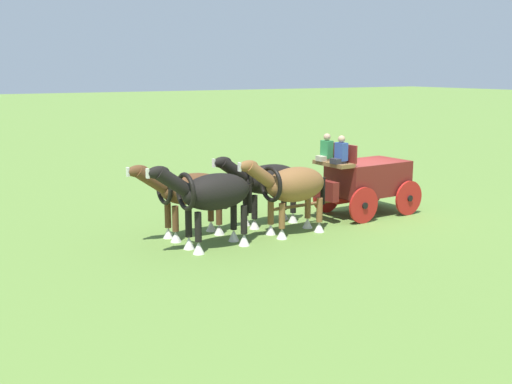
{
  "coord_description": "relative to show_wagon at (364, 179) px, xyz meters",
  "views": [
    {
      "loc": [
        13.06,
        14.99,
        4.66
      ],
      "look_at": [
        4.34,
        0.19,
        1.2
      ],
      "focal_mm": 42.98,
      "sensor_mm": 36.0,
      "label": 1
    }
  ],
  "objects": [
    {
      "name": "ground_plane",
      "position": [
        -0.16,
        -0.01,
        -1.18
      ],
      "size": [
        220.0,
        220.0,
        0.0
      ],
      "primitive_type": "plane",
      "color": "olive"
    },
    {
      "name": "show_wagon",
      "position": [
        0.0,
        0.0,
        0.0
      ],
      "size": [
        5.42,
        2.03,
        2.69
      ],
      "color": "maroon",
      "rests_on": "ground"
    },
    {
      "name": "draft_horse_rear_near",
      "position": [
        3.36,
        0.82,
        0.2
      ],
      "size": [
        2.98,
        1.1,
        2.26
      ],
      "color": "brown",
      "rests_on": "ground"
    },
    {
      "name": "draft_horse_rear_off",
      "position": [
        3.44,
        -0.48,
        0.16
      ],
      "size": [
        3.1,
        1.0,
        2.2
      ],
      "color": "black",
      "rests_on": "ground"
    },
    {
      "name": "draft_horse_lead_near",
      "position": [
        5.96,
        0.94,
        0.27
      ],
      "size": [
        3.04,
        1.07,
        2.33
      ],
      "color": "black",
      "rests_on": "ground"
    },
    {
      "name": "draft_horse_lead_off",
      "position": [
        6.04,
        -0.35,
        0.14
      ],
      "size": [
        3.03,
        0.98,
        2.18
      ],
      "color": "brown",
      "rests_on": "ground"
    }
  ]
}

